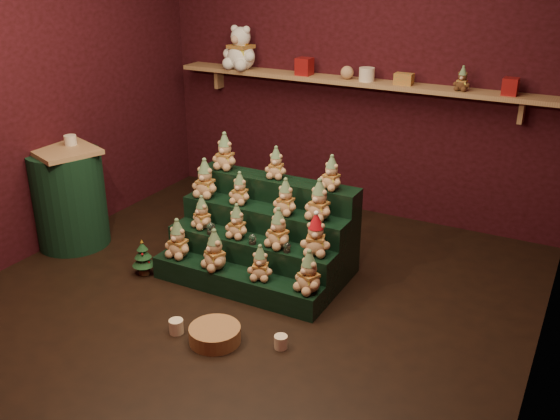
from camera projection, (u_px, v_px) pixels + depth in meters
The scene contains 39 objects.
ground at pixel (250, 296), 4.70m from camera, with size 4.00×4.00×0.00m, color black.
back_wall at pixel (359, 67), 5.83m from camera, with size 4.00×0.10×2.80m, color black.
left_wall at pixel (29, 85), 5.05m from camera, with size 0.10×4.00×2.80m, color black.
back_shelf at pixel (351, 82), 5.73m from camera, with size 3.60×0.26×0.24m.
riser_tier_front at pixel (236, 282), 4.72m from camera, with size 1.40×0.22×0.18m, color black.
riser_tier_midfront at pixel (250, 260), 4.87m from camera, with size 1.40×0.22×0.36m, color black.
riser_tier_midback at pixel (264, 239), 5.01m from camera, with size 1.40×0.22×0.54m, color black.
riser_tier_back at pixel (277, 219), 5.15m from camera, with size 1.40×0.22×0.72m, color black.
teddy_0 at pixel (178, 239), 4.87m from camera, with size 0.22×0.20×0.31m, color tan, non-canonical shape.
teddy_1 at pixel (215, 250), 4.68m from camera, with size 0.22×0.20×0.31m, color tan, non-canonical shape.
teddy_2 at pixel (260, 263), 4.54m from camera, with size 0.19×0.17×0.26m, color tan, non-canonical shape.
teddy_3 at pixel (309, 272), 4.37m from camera, with size 0.22×0.20×0.31m, color tan, non-canonical shape.
teddy_4 at pixel (202, 212), 4.95m from camera, with size 0.19×0.17×0.26m, color tan, non-canonical shape.
teddy_5 at pixel (237, 221), 4.78m from camera, with size 0.19×0.17×0.26m, color tan, non-canonical shape.
teddy_6 at pixel (278, 228), 4.62m from camera, with size 0.21×0.19×0.30m, color tan, non-canonical shape.
teddy_7 at pixel (316, 235), 4.51m from camera, with size 0.22×0.20×0.31m, color tan, non-canonical shape.
teddy_8 at pixel (205, 178), 5.08m from camera, with size 0.22×0.20×0.31m, color tan, non-canonical shape.
teddy_9 at pixel (240, 188), 4.95m from camera, with size 0.18×0.16×0.25m, color tan, non-canonical shape.
teddy_10 at pixel (286, 197), 4.75m from camera, with size 0.20×0.18×0.28m, color tan, non-canonical shape.
teddy_11 at pixel (319, 200), 4.64m from camera, with size 0.22×0.20×0.31m, color tan, non-canonical shape.
teddy_12 at pixel (225, 151), 5.17m from camera, with size 0.21×0.19×0.30m, color tan, non-canonical shape.
teddy_13 at pixel (276, 163), 4.97m from camera, with size 0.18×0.16×0.25m, color tan, non-canonical shape.
teddy_14 at pixel (332, 173), 4.74m from camera, with size 0.19×0.17×0.26m, color tan, non-canonical shape.
snow_globe_a at pixel (211, 228), 4.87m from camera, with size 0.07×0.07×0.09m.
snow_globe_b at pixel (252, 239), 4.71m from camera, with size 0.06×0.06×0.08m.
snow_globe_c at pixel (287, 247), 4.58m from camera, with size 0.06×0.06×0.08m.
side_table at pixel (69, 197), 5.39m from camera, with size 0.71×0.65×0.89m.
table_ornament at pixel (70, 140), 5.28m from camera, with size 0.10×0.10×0.08m, color beige.
mini_christmas_tree at pixel (143, 257), 4.97m from camera, with size 0.18×0.18×0.31m.
mug_left at pixel (176, 326), 4.24m from camera, with size 0.10×0.10×0.10m, color beige.
mug_right at pixel (281, 342), 4.08m from camera, with size 0.09×0.09×0.09m, color beige.
wicker_basket at pixel (215, 334), 4.15m from camera, with size 0.35×0.35×0.11m, color olive.
white_bear at pixel (241, 42), 6.09m from camera, with size 0.38×0.34×0.53m, color white, non-canonical shape.
brown_bear at pixel (462, 79), 5.21m from camera, with size 0.14×0.13×0.20m, color #4B2819, non-canonical shape.
gift_tin_red_a at pixel (304, 66), 5.87m from camera, with size 0.14×0.14×0.16m, color maroon.
gift_tin_cream at pixel (367, 74), 5.61m from camera, with size 0.14×0.14×0.12m, color beige.
gift_tin_red_b at pixel (510, 87), 5.06m from camera, with size 0.12×0.12×0.14m, color maroon.
shelf_plush_ball at pixel (347, 73), 5.69m from camera, with size 0.12×0.12×0.12m, color tan.
scarf_gift_box at pixel (404, 79), 5.46m from camera, with size 0.16×0.10×0.10m, color orange.
Camera 1 is at (2.13, -3.49, 2.42)m, focal length 40.00 mm.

